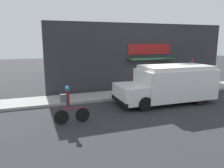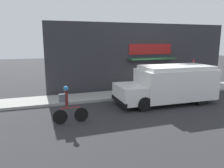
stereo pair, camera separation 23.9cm
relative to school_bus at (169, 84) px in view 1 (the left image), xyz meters
name	(u,v)px [view 1 (the left image)]	position (x,y,z in m)	size (l,w,h in m)	color
ground_plane	(157,96)	(0.11, 1.45, -1.14)	(70.00, 70.00, 0.00)	#2B2B2D
sidewalk	(150,92)	(0.11, 2.48, -1.07)	(28.00, 2.05, 0.15)	#999993
storefront	(142,57)	(0.13, 3.74, 1.30)	(13.96, 0.92, 4.86)	#2D2D33
school_bus	(169,84)	(0.00, 0.00, 0.00)	(5.86, 2.85, 2.21)	white
cyclist	(69,105)	(-6.13, -1.39, -0.30)	(1.60, 0.22, 1.71)	black
stop_sign_post	(192,69)	(3.40, 2.22, 0.48)	(0.45, 0.45, 2.20)	slate
trash_bin	(206,80)	(5.36, 2.82, -0.61)	(0.57, 0.57, 0.76)	slate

